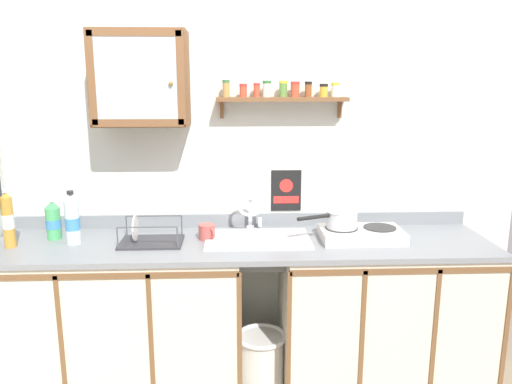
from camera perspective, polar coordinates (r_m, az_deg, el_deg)
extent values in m
cube|color=silver|center=(3.08, -1.68, 1.35)|extent=(3.44, 0.05, 2.46)
cube|color=black|center=(3.32, -14.72, -20.50)|extent=(1.35, 0.56, 0.08)
cube|color=beige|center=(3.07, -15.32, -13.61)|extent=(1.38, 0.62, 0.83)
cube|color=brown|center=(2.64, -17.28, -9.20)|extent=(1.38, 0.01, 0.03)
cube|color=brown|center=(2.86, -21.41, -16.07)|extent=(0.02, 0.01, 0.77)
cube|color=brown|center=(2.75, -11.92, -16.64)|extent=(0.02, 0.01, 0.77)
cube|color=brown|center=(2.72, -1.88, -16.77)|extent=(0.02, 0.01, 0.77)
cube|color=black|center=(3.36, 13.57, -19.96)|extent=(1.14, 0.56, 0.08)
cube|color=beige|center=(3.11, 14.17, -13.13)|extent=(1.17, 0.62, 0.83)
cube|color=brown|center=(2.69, 16.50, -8.70)|extent=(1.17, 0.01, 0.03)
cube|color=brown|center=(2.73, 3.79, -16.62)|extent=(0.02, 0.01, 0.77)
cube|color=brown|center=(2.80, 12.07, -16.14)|extent=(0.02, 0.01, 0.77)
cube|color=brown|center=(2.91, 19.78, -15.40)|extent=(0.02, 0.01, 0.77)
cube|color=brown|center=(3.08, 26.73, -14.50)|extent=(0.02, 0.01, 0.77)
cube|color=gray|center=(2.83, -1.54, -5.96)|extent=(2.80, 0.65, 0.03)
cube|color=gray|center=(3.10, -1.64, -3.23)|extent=(2.80, 0.02, 0.08)
cube|color=silver|center=(2.84, 0.19, -5.40)|extent=(0.59, 0.38, 0.01)
cube|color=slate|center=(2.89, 0.19, -7.89)|extent=(0.51, 0.31, 0.01)
cube|color=slate|center=(3.01, 0.05, -5.79)|extent=(0.51, 0.01, 0.13)
cube|color=slate|center=(2.72, 0.34, -7.86)|extent=(0.51, 0.01, 0.13)
cylinder|color=#4C4C51|center=(2.89, 0.19, -7.93)|extent=(0.04, 0.04, 0.01)
cylinder|color=silver|center=(3.04, -0.68, -4.09)|extent=(0.05, 0.05, 0.02)
cylinder|color=silver|center=(3.01, -0.69, -2.38)|extent=(0.02, 0.02, 0.16)
torus|color=silver|center=(2.92, -0.65, -1.22)|extent=(0.17, 0.02, 0.17)
cylinder|color=silver|center=(3.03, 0.45, -3.48)|extent=(0.02, 0.02, 0.05)
cube|color=silver|center=(2.90, 11.98, -4.80)|extent=(0.46, 0.28, 0.06)
cylinder|color=#2D2D2D|center=(2.88, 9.77, -4.08)|extent=(0.18, 0.18, 0.01)
cylinder|color=#2D2D2D|center=(2.94, 14.00, -3.97)|extent=(0.18, 0.18, 0.01)
cylinder|color=black|center=(2.76, 10.38, -5.63)|extent=(0.03, 0.02, 0.03)
cylinder|color=black|center=(2.82, 14.80, -5.47)|extent=(0.03, 0.02, 0.03)
cylinder|color=silver|center=(2.87, 9.80, -3.12)|extent=(0.17, 0.17, 0.10)
torus|color=silver|center=(2.86, 9.84, -2.20)|extent=(0.18, 0.18, 0.01)
cylinder|color=black|center=(2.77, 6.61, -2.90)|extent=(0.19, 0.09, 0.02)
cylinder|color=gold|center=(3.00, -26.53, -3.14)|extent=(0.06, 0.06, 0.28)
cone|color=gold|center=(2.97, -26.81, -0.29)|extent=(0.06, 0.06, 0.03)
cylinder|color=white|center=(2.96, -26.86, 0.16)|extent=(0.03, 0.03, 0.02)
cylinder|color=white|center=(3.00, -26.54, -3.04)|extent=(0.06, 0.06, 0.08)
cylinder|color=silver|center=(2.93, -20.29, -3.26)|extent=(0.08, 0.08, 0.25)
cone|color=silver|center=(2.90, -20.49, -0.59)|extent=(0.08, 0.08, 0.04)
cylinder|color=#262626|center=(2.89, -20.54, -0.06)|extent=(0.04, 0.04, 0.02)
cylinder|color=#3F8CCC|center=(2.93, -20.27, -3.42)|extent=(0.08, 0.08, 0.07)
cylinder|color=#4CB266|center=(3.07, -22.19, -3.34)|extent=(0.08, 0.08, 0.18)
cone|color=#4CB266|center=(3.04, -22.36, -1.35)|extent=(0.08, 0.08, 0.04)
cylinder|color=white|center=(3.04, -22.41, -0.82)|extent=(0.04, 0.04, 0.02)
cylinder|color=#3F8CCC|center=(3.07, -22.19, -3.39)|extent=(0.08, 0.08, 0.05)
cube|color=#333338|center=(2.85, -11.89, -5.64)|extent=(0.34, 0.25, 0.01)
cylinder|color=#4C4F54|center=(2.76, -15.59, -5.08)|extent=(0.01, 0.01, 0.11)
cylinder|color=#4C4F54|center=(2.70, -9.00, -5.12)|extent=(0.01, 0.01, 0.11)
cylinder|color=#4C4F54|center=(2.97, -14.63, -3.77)|extent=(0.01, 0.01, 0.11)
cylinder|color=#4C4F54|center=(2.92, -8.51, -3.77)|extent=(0.01, 0.01, 0.11)
cylinder|color=#4C4F54|center=(2.71, -12.39, -3.95)|extent=(0.32, 0.01, 0.01)
cylinder|color=#4C4F54|center=(2.92, -11.65, -2.70)|extent=(0.32, 0.01, 0.01)
cylinder|color=white|center=(2.84, -13.68, -4.07)|extent=(0.01, 0.14, 0.14)
cylinder|color=#B24C47|center=(2.86, -5.67, -4.57)|extent=(0.09, 0.09, 0.09)
torus|color=#B24C47|center=(2.82, -5.12, -4.74)|extent=(0.04, 0.06, 0.06)
cube|color=brown|center=(2.91, -13.06, 12.56)|extent=(0.52, 0.26, 0.52)
cube|color=silver|center=(2.78, -13.56, 12.55)|extent=(0.43, 0.01, 0.43)
cube|color=brown|center=(2.83, -18.36, 12.26)|extent=(0.04, 0.01, 0.49)
cube|color=brown|center=(2.74, -8.61, 12.75)|extent=(0.04, 0.01, 0.49)
cube|color=brown|center=(2.79, -13.82, 17.38)|extent=(0.49, 0.01, 0.04)
cube|color=brown|center=(2.78, -13.32, 7.71)|extent=(0.49, 0.01, 0.04)
sphere|color=olive|center=(2.73, -9.74, 12.17)|extent=(0.02, 0.02, 0.02)
cube|color=brown|center=(2.94, 3.00, 10.58)|extent=(0.76, 0.14, 0.02)
cube|color=brown|center=(2.98, -3.94, 9.41)|extent=(0.02, 0.03, 0.10)
cube|color=brown|center=(3.05, 9.56, 9.33)|extent=(0.02, 0.03, 0.10)
cylinder|color=tan|center=(2.92, -3.44, 11.60)|extent=(0.04, 0.04, 0.08)
cylinder|color=#33723F|center=(2.92, -3.46, 12.56)|extent=(0.04, 0.04, 0.02)
cylinder|color=#CC4C33|center=(2.92, -1.48, 11.40)|extent=(0.04, 0.04, 0.06)
cylinder|color=red|center=(2.91, -1.48, 12.15)|extent=(0.04, 0.04, 0.02)
cylinder|color=#CC4C33|center=(2.94, 0.09, 11.46)|extent=(0.04, 0.04, 0.06)
cylinder|color=red|center=(2.94, 0.09, 12.23)|extent=(0.04, 0.04, 0.02)
cylinder|color=silver|center=(2.93, 1.26, 11.58)|extent=(0.05, 0.05, 0.08)
cylinder|color=#33723F|center=(2.93, 1.26, 12.50)|extent=(0.05, 0.05, 0.02)
cylinder|color=#598C3F|center=(2.94, 3.14, 11.57)|extent=(0.04, 0.04, 0.08)
cylinder|color=yellow|center=(2.94, 3.15, 12.47)|extent=(0.05, 0.05, 0.02)
cylinder|color=#CC4C33|center=(2.94, 4.50, 11.50)|extent=(0.05, 0.05, 0.07)
cylinder|color=red|center=(2.94, 4.51, 12.36)|extent=(0.05, 0.05, 0.02)
cylinder|color=brown|center=(2.95, 6.01, 11.48)|extent=(0.04, 0.04, 0.07)
cylinder|color=black|center=(2.95, 6.03, 12.33)|extent=(0.04, 0.04, 0.02)
cylinder|color=gold|center=(2.97, 7.76, 11.31)|extent=(0.05, 0.05, 0.06)
cylinder|color=black|center=(2.97, 7.78, 12.04)|extent=(0.05, 0.05, 0.02)
cylinder|color=silver|center=(2.98, 9.08, 11.35)|extent=(0.05, 0.05, 0.07)
cylinder|color=yellow|center=(2.98, 9.11, 12.14)|extent=(0.05, 0.05, 0.02)
cube|color=black|center=(3.08, 3.47, 0.17)|extent=(0.18, 0.01, 0.25)
cube|color=red|center=(3.08, 3.47, -0.89)|extent=(0.16, 0.00, 0.05)
cylinder|color=red|center=(3.06, 3.49, 0.73)|extent=(0.08, 0.00, 0.08)
cylinder|color=silver|center=(3.10, 0.64, -19.33)|extent=(0.26, 0.26, 0.38)
torus|color=white|center=(3.00, 0.65, -16.21)|extent=(0.30, 0.30, 0.03)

